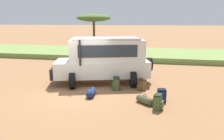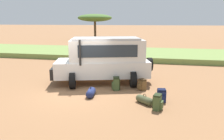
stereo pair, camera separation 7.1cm
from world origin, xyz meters
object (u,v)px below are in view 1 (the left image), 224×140
at_px(duffel_bag_low_black_case, 91,93).
at_px(duffel_bag_soft_canvas, 145,100).
at_px(backpack_cluster_center, 116,84).
at_px(acacia_tree_far_left, 94,18).
at_px(safari_vehicle, 104,59).
at_px(backpack_outermost, 162,96).
at_px(backpack_near_rear_wheel, 158,102).
at_px(backpack_beside_front_wheel, 142,85).

xyz_separation_m(duffel_bag_low_black_case, duffel_bag_soft_canvas, (2.40, -0.40, -0.02)).
relative_size(backpack_cluster_center, acacia_tree_far_left, 0.10).
bearing_deg(safari_vehicle, duffel_bag_low_black_case, -91.18).
height_order(backpack_outermost, duffel_bag_soft_canvas, backpack_outermost).
height_order(backpack_near_rear_wheel, backpack_outermost, backpack_near_rear_wheel).
relative_size(safari_vehicle, acacia_tree_far_left, 0.90).
bearing_deg(safari_vehicle, backpack_near_rear_wheel, -48.26).
height_order(backpack_near_rear_wheel, acacia_tree_far_left, acacia_tree_far_left).
relative_size(backpack_cluster_center, backpack_outermost, 1.17).
xyz_separation_m(backpack_near_rear_wheel, backpack_outermost, (0.15, 0.88, -0.03)).
relative_size(backpack_beside_front_wheel, backpack_near_rear_wheel, 0.90).
relative_size(backpack_near_rear_wheel, acacia_tree_far_left, 0.10).
bearing_deg(backpack_beside_front_wheel, duffel_bag_low_black_case, -146.97).
bearing_deg(duffel_bag_soft_canvas, backpack_near_rear_wheel, -44.41).
height_order(backpack_cluster_center, duffel_bag_soft_canvas, backpack_cluster_center).
relative_size(backpack_outermost, duffel_bag_soft_canvas, 0.72).
xyz_separation_m(safari_vehicle, acacia_tree_far_left, (-8.02, 25.48, 2.47)).
height_order(safari_vehicle, duffel_bag_soft_canvas, safari_vehicle).
bearing_deg(duffel_bag_low_black_case, safari_vehicle, 88.82).
height_order(safari_vehicle, acacia_tree_far_left, acacia_tree_far_left).
distance_m(backpack_beside_front_wheel, acacia_tree_far_left, 28.48).
xyz_separation_m(backpack_outermost, acacia_tree_far_left, (-11.04, 27.82, 3.50)).
xyz_separation_m(safari_vehicle, duffel_bag_low_black_case, (-0.05, -2.31, -1.12)).
relative_size(backpack_beside_front_wheel, acacia_tree_far_left, 0.09).
height_order(safari_vehicle, backpack_outermost, safari_vehicle).
distance_m(safari_vehicle, backpack_near_rear_wheel, 4.44).
relative_size(duffel_bag_low_black_case, duffel_bag_soft_canvas, 1.18).
bearing_deg(backpack_beside_front_wheel, safari_vehicle, 156.81).
bearing_deg(backpack_cluster_center, acacia_tree_far_left, 108.45).
relative_size(backpack_beside_front_wheel, backpack_cluster_center, 0.86).
distance_m(backpack_near_rear_wheel, duffel_bag_low_black_case, 3.07).
relative_size(duffel_bag_low_black_case, acacia_tree_far_left, 0.15).
relative_size(safari_vehicle, duffel_bag_soft_canvas, 7.26).
height_order(backpack_cluster_center, backpack_near_rear_wheel, backpack_cluster_center).
bearing_deg(duffel_bag_soft_canvas, safari_vehicle, 130.96).
xyz_separation_m(backpack_outermost, duffel_bag_soft_canvas, (-0.67, -0.37, -0.11)).
bearing_deg(safari_vehicle, backpack_outermost, -37.74).
xyz_separation_m(safari_vehicle, backpack_beside_front_wheel, (2.11, -0.91, -1.03)).
bearing_deg(backpack_near_rear_wheel, safari_vehicle, 131.74).
bearing_deg(backpack_cluster_center, backpack_near_rear_wheel, -45.86).
bearing_deg(acacia_tree_far_left, backpack_cluster_center, -71.55).
height_order(safari_vehicle, backpack_beside_front_wheel, safari_vehicle).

